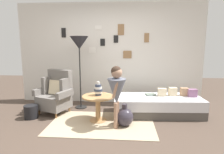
{
  "coord_description": "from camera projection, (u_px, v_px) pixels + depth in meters",
  "views": [
    {
      "loc": [
        0.47,
        -3.05,
        1.53
      ],
      "look_at": [
        0.15,
        0.95,
        0.85
      ],
      "focal_mm": 30.41,
      "sensor_mm": 36.0,
      "label": 1
    }
  ],
  "objects": [
    {
      "name": "magazine_basket",
      "position": [
        31.0,
        112.0,
        4.0
      ],
      "size": [
        0.28,
        0.28,
        0.28
      ],
      "primitive_type": "cylinder",
      "color": "black",
      "rests_on": "ground"
    },
    {
      "name": "pillow_mid",
      "position": [
        184.0,
        92.0,
        4.27
      ],
      "size": [
        0.17,
        0.12,
        0.17
      ],
      "primitive_type": "cube",
      "rotation": [
        0.0,
        0.0,
        -0.0
      ],
      "color": "tan",
      "rests_on": "daybed"
    },
    {
      "name": "pillow_head",
      "position": [
        192.0,
        93.0,
        4.18
      ],
      "size": [
        0.19,
        0.13,
        0.17
      ],
      "primitive_type": "cube",
      "rotation": [
        0.0,
        0.0,
        0.05
      ],
      "color": "gray",
      "rests_on": "daybed"
    },
    {
      "name": "armchair",
      "position": [
        56.0,
        94.0,
        4.3
      ],
      "size": [
        0.88,
        0.77,
        0.97
      ],
      "color": "olive",
      "rests_on": "ground"
    },
    {
      "name": "demijohn_near",
      "position": [
        124.0,
        117.0,
        3.61
      ],
      "size": [
        0.35,
        0.35,
        0.43
      ],
      "color": "#332D38",
      "rests_on": "ground"
    },
    {
      "name": "person_child",
      "position": [
        117.0,
        89.0,
        3.43
      ],
      "size": [
        0.34,
        0.34,
        1.16
      ],
      "color": "#A37A60",
      "rests_on": "ground"
    },
    {
      "name": "side_table",
      "position": [
        98.0,
        103.0,
        3.82
      ],
      "size": [
        0.63,
        0.63,
        0.52
      ],
      "color": "tan",
      "rests_on": "ground"
    },
    {
      "name": "vase_striped",
      "position": [
        98.0,
        90.0,
        3.82
      ],
      "size": [
        0.17,
        0.17,
        0.28
      ],
      "color": "#2D384C",
      "rests_on": "side_table"
    },
    {
      "name": "pillow_extra",
      "position": [
        162.0,
        92.0,
        4.25
      ],
      "size": [
        0.18,
        0.12,
        0.17
      ],
      "primitive_type": "cube",
      "rotation": [
        0.0,
        0.0,
        -0.01
      ],
      "color": "beige",
      "rests_on": "daybed"
    },
    {
      "name": "gallery_wall",
      "position": [
        109.0,
        54.0,
        4.99
      ],
      "size": [
        4.8,
        0.12,
        2.6
      ],
      "color": "silver",
      "rests_on": "ground"
    },
    {
      "name": "rug",
      "position": [
        102.0,
        124.0,
        3.73
      ],
      "size": [
        2.02,
        1.26,
        0.01
      ],
      "primitive_type": "cube",
      "color": "tan",
      "rests_on": "ground"
    },
    {
      "name": "book_on_daybed",
      "position": [
        150.0,
        94.0,
        4.33
      ],
      "size": [
        0.25,
        0.21,
        0.03
      ],
      "primitive_type": "cube",
      "rotation": [
        0.0,
        0.0,
        0.24
      ],
      "color": "gray",
      "rests_on": "daybed"
    },
    {
      "name": "pillow_back",
      "position": [
        173.0,
        92.0,
        4.28
      ],
      "size": [
        0.18,
        0.13,
        0.18
      ],
      "primitive_type": "cube",
      "rotation": [
        0.0,
        0.0,
        0.08
      ],
      "color": "beige",
      "rests_on": "daybed"
    },
    {
      "name": "daybed",
      "position": [
        157.0,
        106.0,
        4.21
      ],
      "size": [
        1.94,
        0.91,
        0.4
      ],
      "color": "#4C4742",
      "rests_on": "ground"
    },
    {
      "name": "ground_plane",
      "position": [
        99.0,
        134.0,
        3.29
      ],
      "size": [
        12.0,
        12.0,
        0.0
      ],
      "primitive_type": "plane",
      "color": "#4C3D33"
    },
    {
      "name": "floor_lamp",
      "position": [
        79.0,
        45.0,
        4.44
      ],
      "size": [
        0.43,
        0.43,
        1.73
      ],
      "color": "black",
      "rests_on": "ground"
    }
  ]
}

